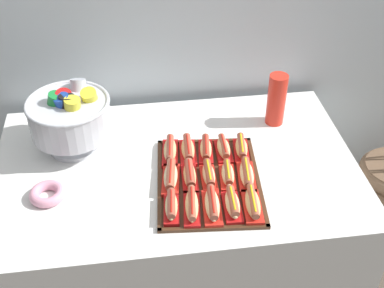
{
  "coord_description": "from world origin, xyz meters",
  "views": [
    {
      "loc": [
        -0.15,
        -1.59,
        2.14
      ],
      "look_at": [
        0.07,
        0.04,
        0.85
      ],
      "focal_mm": 47.33,
      "sensor_mm": 36.0,
      "label": 1
    }
  ],
  "objects_px": {
    "hot_dog_2": "(212,205)",
    "cup_stack": "(276,99)",
    "punch_bowl": "(70,115)",
    "hot_dog_0": "(171,206)",
    "hot_dog_5": "(171,177)",
    "hot_dog_4": "(253,204)",
    "hot_dog_13": "(224,149)",
    "hot_dog_10": "(170,151)",
    "buffet_table": "(178,226)",
    "hot_dog_3": "(232,204)",
    "hot_dog_8": "(228,175)",
    "hot_dog_14": "(241,148)",
    "hot_dog_6": "(190,176)",
    "hot_dog_9": "(247,175)",
    "hot_dog_1": "(192,206)",
    "hot_dog_12": "(206,150)",
    "hot_dog_7": "(209,175)",
    "hot_dog_11": "(188,150)",
    "serving_tray": "(209,181)",
    "donut": "(48,194)"
  },
  "relations": [
    {
      "from": "hot_dog_11",
      "to": "cup_stack",
      "type": "relative_size",
      "value": 0.69
    },
    {
      "from": "hot_dog_1",
      "to": "punch_bowl",
      "type": "distance_m",
      "value": 0.65
    },
    {
      "from": "hot_dog_3",
      "to": "cup_stack",
      "type": "relative_size",
      "value": 0.68
    },
    {
      "from": "hot_dog_5",
      "to": "hot_dog_6",
      "type": "distance_m",
      "value": 0.08
    },
    {
      "from": "buffet_table",
      "to": "hot_dog_12",
      "type": "xyz_separation_m",
      "value": [
        0.13,
        0.04,
        0.41
      ]
    },
    {
      "from": "hot_dog_3",
      "to": "hot_dog_6",
      "type": "xyz_separation_m",
      "value": [
        -0.14,
        0.18,
        0.0
      ]
    },
    {
      "from": "hot_dog_6",
      "to": "hot_dog_2",
      "type": "bearing_deg",
      "value": -70.44
    },
    {
      "from": "hot_dog_5",
      "to": "hot_dog_7",
      "type": "relative_size",
      "value": 1.22
    },
    {
      "from": "hot_dog_9",
      "to": "hot_dog_10",
      "type": "xyz_separation_m",
      "value": [
        -0.28,
        0.19,
        0.0
      ]
    },
    {
      "from": "hot_dog_2",
      "to": "cup_stack",
      "type": "xyz_separation_m",
      "value": [
        0.38,
        0.53,
        0.09
      ]
    },
    {
      "from": "serving_tray",
      "to": "hot_dog_7",
      "type": "relative_size",
      "value": 3.61
    },
    {
      "from": "hot_dog_2",
      "to": "hot_dog_5",
      "type": "relative_size",
      "value": 1.0
    },
    {
      "from": "hot_dog_3",
      "to": "donut",
      "type": "bearing_deg",
      "value": 166.34
    },
    {
      "from": "hot_dog_11",
      "to": "hot_dog_14",
      "type": "bearing_deg",
      "value": -4.89
    },
    {
      "from": "hot_dog_11",
      "to": "punch_bowl",
      "type": "height_order",
      "value": "punch_bowl"
    },
    {
      "from": "hot_dog_0",
      "to": "hot_dog_4",
      "type": "relative_size",
      "value": 0.89
    },
    {
      "from": "buffet_table",
      "to": "hot_dog_10",
      "type": "relative_size",
      "value": 8.21
    },
    {
      "from": "hot_dog_10",
      "to": "buffet_table",
      "type": "bearing_deg",
      "value": -70.51
    },
    {
      "from": "hot_dog_10",
      "to": "donut",
      "type": "bearing_deg",
      "value": -159.63
    },
    {
      "from": "hot_dog_13",
      "to": "hot_dog_8",
      "type": "bearing_deg",
      "value": -94.89
    },
    {
      "from": "hot_dog_3",
      "to": "serving_tray",
      "type": "bearing_deg",
      "value": 109.56
    },
    {
      "from": "buffet_table",
      "to": "hot_dog_6",
      "type": "relative_size",
      "value": 8.65
    },
    {
      "from": "punch_bowl",
      "to": "donut",
      "type": "bearing_deg",
      "value": -106.21
    },
    {
      "from": "hot_dog_3",
      "to": "hot_dog_8",
      "type": "xyz_separation_m",
      "value": [
        0.01,
        0.16,
        -0.0
      ]
    },
    {
      "from": "hot_dog_10",
      "to": "hot_dog_13",
      "type": "distance_m",
      "value": 0.23
    },
    {
      "from": "buffet_table",
      "to": "hot_dog_8",
      "type": "bearing_deg",
      "value": -34.44
    },
    {
      "from": "hot_dog_8",
      "to": "hot_dog_10",
      "type": "relative_size",
      "value": 0.87
    },
    {
      "from": "hot_dog_10",
      "to": "hot_dog_11",
      "type": "xyz_separation_m",
      "value": [
        0.07,
        -0.01,
        0.0
      ]
    },
    {
      "from": "hot_dog_0",
      "to": "hot_dog_3",
      "type": "height_order",
      "value": "hot_dog_3"
    },
    {
      "from": "hot_dog_4",
      "to": "hot_dog_13",
      "type": "height_order",
      "value": "same"
    },
    {
      "from": "hot_dog_0",
      "to": "hot_dog_11",
      "type": "bearing_deg",
      "value": 72.31
    },
    {
      "from": "hot_dog_4",
      "to": "hot_dog_12",
      "type": "relative_size",
      "value": 1.09
    },
    {
      "from": "hot_dog_8",
      "to": "hot_dog_7",
      "type": "bearing_deg",
      "value": 175.11
    },
    {
      "from": "hot_dog_13",
      "to": "donut",
      "type": "xyz_separation_m",
      "value": [
        -0.71,
        -0.16,
        -0.02
      ]
    },
    {
      "from": "hot_dog_14",
      "to": "serving_tray",
      "type": "bearing_deg",
      "value": -137.16
    },
    {
      "from": "hot_dog_2",
      "to": "hot_dog_0",
      "type": "bearing_deg",
      "value": 175.11
    },
    {
      "from": "hot_dog_0",
      "to": "hot_dog_5",
      "type": "distance_m",
      "value": 0.17
    },
    {
      "from": "hot_dog_5",
      "to": "punch_bowl",
      "type": "bearing_deg",
      "value": 142.96
    },
    {
      "from": "hot_dog_10",
      "to": "donut",
      "type": "relative_size",
      "value": 1.31
    },
    {
      "from": "serving_tray",
      "to": "hot_dog_12",
      "type": "xyz_separation_m",
      "value": [
        0.01,
        0.16,
        0.03
      ]
    },
    {
      "from": "serving_tray",
      "to": "hot_dog_2",
      "type": "height_order",
      "value": "hot_dog_2"
    },
    {
      "from": "hot_dog_8",
      "to": "hot_dog_14",
      "type": "xyz_separation_m",
      "value": [
        0.09,
        0.16,
        -0.0
      ]
    },
    {
      "from": "hot_dog_1",
      "to": "hot_dog_7",
      "type": "bearing_deg",
      "value": 60.67
    },
    {
      "from": "hot_dog_4",
      "to": "hot_dog_5",
      "type": "xyz_separation_m",
      "value": [
        -0.28,
        0.19,
        0.0
      ]
    },
    {
      "from": "hot_dog_2",
      "to": "hot_dog_13",
      "type": "relative_size",
      "value": 1.21
    },
    {
      "from": "hot_dog_1",
      "to": "hot_dog_10",
      "type": "xyz_separation_m",
      "value": [
        -0.05,
        0.34,
        -0.0
      ]
    },
    {
      "from": "hot_dog_0",
      "to": "hot_dog_14",
      "type": "bearing_deg",
      "value": 42.84
    },
    {
      "from": "hot_dog_0",
      "to": "hot_dog_9",
      "type": "xyz_separation_m",
      "value": [
        0.31,
        0.14,
        -0.0
      ]
    },
    {
      "from": "hot_dog_11",
      "to": "hot_dog_12",
      "type": "height_order",
      "value": "hot_dog_11"
    },
    {
      "from": "cup_stack",
      "to": "punch_bowl",
      "type": "bearing_deg",
      "value": -176.05
    }
  ]
}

